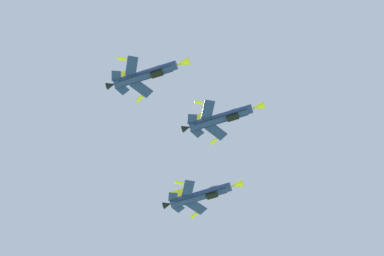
% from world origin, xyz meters
% --- Properties ---
extents(fighter_jet_lead, '(15.66, 10.19, 4.38)m').
position_xyz_m(fighter_jet_lead, '(-1.39, 57.77, 142.63)').
color(fighter_jet_lead, navy).
extents(fighter_jet_left_wing, '(15.66, 10.06, 4.54)m').
position_xyz_m(fighter_jet_left_wing, '(-5.52, 73.19, 141.04)').
color(fighter_jet_left_wing, navy).
extents(fighter_jet_right_wing, '(15.66, 10.15, 4.37)m').
position_xyz_m(fighter_jet_right_wing, '(-14.99, 49.35, 144.08)').
color(fighter_jet_right_wing, navy).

